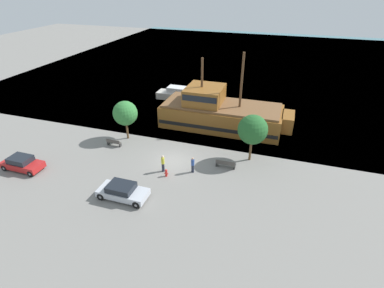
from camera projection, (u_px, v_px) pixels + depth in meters
The scene contains 13 objects.
ground_plane at pixel (174, 161), 31.11m from camera, with size 160.00×160.00×0.00m, color gray.
water_surface at pixel (243, 61), 67.53m from camera, with size 80.00×80.00×0.00m, color teal.
pirate_ship at pixel (220, 113), 37.53m from camera, with size 16.10×6.00×9.42m.
moored_boat_dockside at pixel (180, 95), 46.24m from camera, with size 7.60×2.26×1.91m.
parked_car_curb_front at pixel (123, 191), 25.71m from camera, with size 4.32×1.98×1.33m.
parked_car_curb_mid at pixel (22, 163), 29.49m from camera, with size 4.05×1.82×1.39m.
fire_hydrant at pixel (166, 173), 28.58m from camera, with size 0.42×0.25×0.76m.
bench_promenade_east at pixel (225, 164), 29.83m from camera, with size 1.95×0.45×0.85m.
bench_promenade_west at pixel (114, 142), 33.66m from camera, with size 1.65×0.45×0.85m.
pedestrian_walking_near at pixel (163, 163), 29.07m from camera, with size 0.32×0.32×1.79m.
pedestrian_walking_far at pixel (193, 165), 28.97m from camera, with size 0.32×0.32×1.67m.
tree_row_east at pixel (125, 113), 33.90m from camera, with size 2.80×2.80×4.61m.
tree_row_mideast at pixel (253, 130), 29.65m from camera, with size 3.00×3.00×5.01m.
Camera 1 is at (9.90, -24.32, 16.88)m, focal length 28.00 mm.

